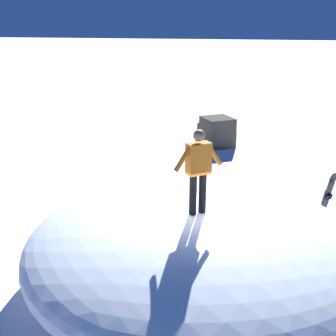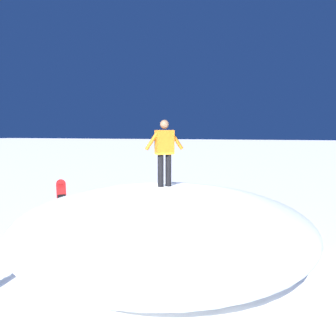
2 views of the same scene
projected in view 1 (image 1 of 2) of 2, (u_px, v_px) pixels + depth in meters
ground at (188, 270)px, 9.06m from camera, size 240.00×240.00×0.00m
snow_mound at (195, 244)px, 8.45m from camera, size 8.48×8.51×1.68m
snowboarder_standing at (198, 167)px, 7.56m from camera, size 0.81×0.68×1.59m
snowboard_primary_upright at (325, 203)px, 10.26m from camera, size 0.42×0.41×1.68m
rock_outcrop at (217, 133)px, 18.15m from camera, size 1.86×2.52×1.23m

